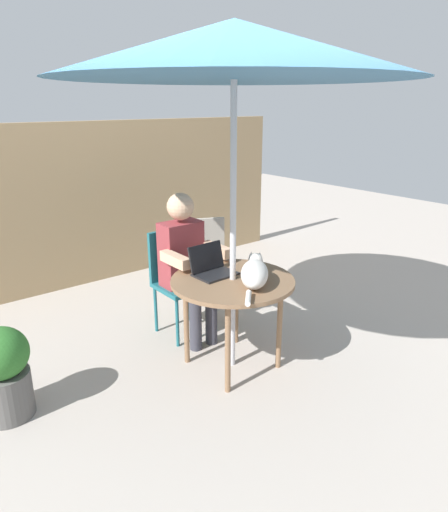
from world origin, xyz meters
TOP-DOWN VIEW (x-y plane):
  - ground_plane at (0.00, 0.00)m, footprint 14.00×14.00m
  - fence_back at (0.00, 2.33)m, footprint 4.89×0.08m
  - patio_table at (0.00, 0.00)m, footprint 0.90×0.90m
  - patio_umbrella at (0.00, 0.00)m, footprint 2.33×2.33m
  - chair_occupied at (0.00, 0.75)m, footprint 0.40×0.40m
  - chair_empty at (0.41, 0.88)m, footprint 0.53×0.53m
  - person_seated at (-0.00, 0.59)m, footprint 0.48×0.48m
  - laptop at (-0.05, 0.19)m, footprint 0.31×0.26m
  - cat at (0.06, -0.17)m, footprint 0.51×0.47m
  - potted_plant_near_fence at (-1.51, 0.44)m, footprint 0.35×0.35m

SIDE VIEW (x-z plane):
  - ground_plane at x=0.00m, z-range 0.00..0.00m
  - potted_plant_near_fence at x=-1.51m, z-range 0.01..0.63m
  - chair_occupied at x=0.00m, z-range 0.08..0.98m
  - chair_empty at x=0.41m, z-range 0.08..0.98m
  - patio_table at x=0.00m, z-range 0.28..0.99m
  - person_seated at x=0.00m, z-range 0.08..1.32m
  - laptop at x=-0.05m, z-range 0.66..0.88m
  - cat at x=0.06m, z-range 0.70..0.88m
  - fence_back at x=0.00m, z-range 0.00..1.74m
  - patio_umbrella at x=0.00m, z-range 1.03..3.43m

